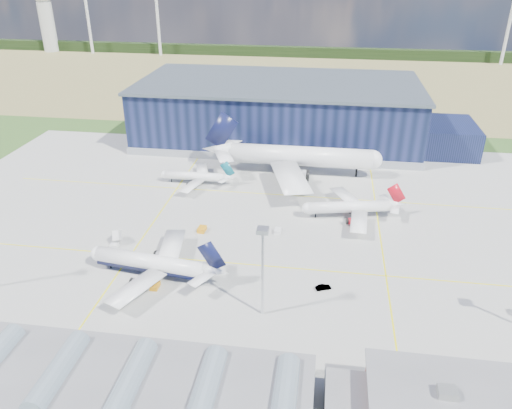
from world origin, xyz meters
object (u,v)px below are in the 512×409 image
at_px(airstair, 117,238).
at_px(airliner_red, 349,201).
at_px(hangar, 285,114).
at_px(gse_van_a, 58,338).
at_px(gse_tug_b, 202,229).
at_px(car_b, 323,287).
at_px(airliner_navy, 150,255).
at_px(gse_cart_a, 278,231).
at_px(airliner_widebody, 300,146).
at_px(light_mast_center, 263,258).
at_px(gse_tug_a, 155,286).
at_px(airliner_regional, 194,172).

bearing_deg(airstair, airliner_red, 7.17).
relative_size(hangar, gse_van_a, 29.60).
relative_size(gse_tug_b, car_b, 0.85).
height_order(airliner_navy, gse_cart_a, airliner_navy).
bearing_deg(airliner_widebody, light_mast_center, -91.96).
distance_m(hangar, gse_van_a, 145.57).
height_order(airliner_red, airliner_widebody, airliner_widebody).
height_order(airliner_navy, gse_tug_a, airliner_navy).
distance_m(airliner_red, gse_tug_b, 47.25).
xyz_separation_m(gse_tug_a, car_b, (42.04, 5.65, -0.01)).
bearing_deg(light_mast_center, hangar, 93.30).
distance_m(airliner_widebody, gse_tug_b, 56.67).
xyz_separation_m(gse_van_a, gse_cart_a, (42.03, 54.46, -0.44)).
xyz_separation_m(airliner_navy, gse_van_a, (-11.83, -27.27, -5.27)).
relative_size(airliner_navy, gse_tug_a, 12.37).
relative_size(airliner_red, airliner_regional, 1.19).
distance_m(airliner_navy, gse_tug_b, 26.23).
distance_m(light_mast_center, airstair, 54.93).
height_order(hangar, gse_van_a, hangar).
relative_size(airliner_navy, gse_cart_a, 13.46).
height_order(airliner_red, airstair, airliner_red).
distance_m(gse_van_a, gse_cart_a, 68.79).
distance_m(airliner_regional, gse_tug_a, 64.39).
distance_m(gse_tug_a, gse_tug_b, 30.14).
relative_size(hangar, airliner_navy, 3.73).
height_order(light_mast_center, airliner_red, light_mast_center).
bearing_deg(airliner_navy, airliner_red, -134.20).
height_order(gse_tug_a, gse_cart_a, gse_tug_a).
bearing_deg(airliner_widebody, gse_tug_b, -118.15).
height_order(airliner_navy, airliner_regional, airliner_navy).
relative_size(hangar, light_mast_center, 6.30).
bearing_deg(hangar, light_mast_center, -86.70).
relative_size(airliner_navy, airliner_regional, 1.37).
height_order(light_mast_center, airliner_regional, light_mast_center).
height_order(light_mast_center, gse_van_a, light_mast_center).
xyz_separation_m(hangar, airliner_navy, (-23.58, -113.53, -5.28)).
distance_m(airliner_navy, airliner_widebody, 81.11).
bearing_deg(gse_van_a, airliner_regional, -10.15).
relative_size(light_mast_center, airliner_regional, 0.81).
bearing_deg(airliner_widebody, airliner_navy, -114.56).
bearing_deg(light_mast_center, airstair, 150.72).
xyz_separation_m(hangar, gse_cart_a, (6.62, -86.35, -10.99)).
bearing_deg(airliner_navy, airstair, -35.97).
bearing_deg(gse_van_a, airliner_navy, -28.34).
height_order(airliner_navy, gse_van_a, airliner_navy).
relative_size(hangar, airliner_widebody, 2.12).
bearing_deg(gse_tug_b, gse_van_a, -106.06).
bearing_deg(airliner_regional, light_mast_center, 116.39).
bearing_deg(gse_tug_b, gse_tug_a, -94.78).
distance_m(gse_cart_a, airstair, 47.44).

